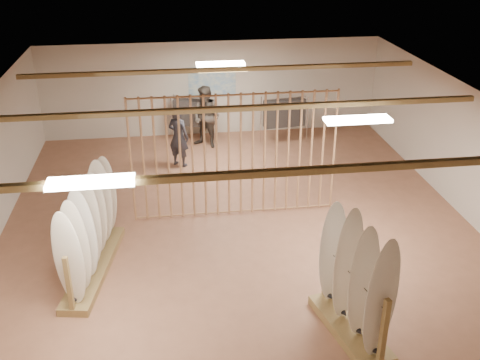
{
  "coord_description": "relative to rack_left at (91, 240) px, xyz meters",
  "views": [
    {
      "loc": [
        -1.42,
        -10.19,
        6.08
      ],
      "look_at": [
        0.0,
        0.0,
        1.2
      ],
      "focal_mm": 42.0,
      "sensor_mm": 36.0,
      "label": 1
    }
  ],
  "objects": [
    {
      "name": "floor",
      "position": [
        2.92,
        1.06,
        -0.66
      ],
      "size": [
        12.0,
        12.0,
        0.0
      ],
      "primitive_type": "plane",
      "color": "#9D674C",
      "rests_on": "ground"
    },
    {
      "name": "ceiling",
      "position": [
        2.92,
        1.06,
        2.14
      ],
      "size": [
        12.0,
        12.0,
        0.0
      ],
      "primitive_type": "plane",
      "rotation": [
        3.14,
        0.0,
        0.0
      ],
      "color": "gray",
      "rests_on": "ground"
    },
    {
      "name": "wall_back",
      "position": [
        2.92,
        7.06,
        0.74
      ],
      "size": [
        12.0,
        0.0,
        12.0
      ],
      "primitive_type": "plane",
      "rotation": [
        1.57,
        0.0,
        0.0
      ],
      "color": "beige",
      "rests_on": "ground"
    },
    {
      "name": "wall_right",
      "position": [
        7.92,
        1.06,
        0.74
      ],
      "size": [
        0.0,
        12.0,
        12.0
      ],
      "primitive_type": "plane",
      "rotation": [
        1.57,
        0.0,
        -1.57
      ],
      "color": "beige",
      "rests_on": "ground"
    },
    {
      "name": "ceiling_slats",
      "position": [
        2.92,
        1.06,
        2.06
      ],
      "size": [
        9.5,
        6.12,
        0.1
      ],
      "primitive_type": "cube",
      "color": "olive",
      "rests_on": "ground"
    },
    {
      "name": "light_panels",
      "position": [
        2.92,
        1.06,
        2.08
      ],
      "size": [
        1.2,
        0.35,
        0.06
      ],
      "primitive_type": "cube",
      "color": "white",
      "rests_on": "ground"
    },
    {
      "name": "bamboo_partition",
      "position": [
        2.92,
        1.86,
        0.74
      ],
      "size": [
        4.45,
        0.05,
        2.78
      ],
      "color": "tan",
      "rests_on": "ground"
    },
    {
      "name": "poster",
      "position": [
        2.92,
        7.04,
        0.94
      ],
      "size": [
        1.4,
        0.03,
        0.9
      ],
      "primitive_type": "cube",
      "color": "#387DC5",
      "rests_on": "ground"
    },
    {
      "name": "rack_left",
      "position": [
        0.0,
        0.0,
        0.0
      ],
      "size": [
        1.0,
        2.81,
        1.93
      ],
      "rotation": [
        0.0,
        0.0,
        -0.17
      ],
      "color": "olive",
      "rests_on": "floor"
    },
    {
      "name": "rack_right",
      "position": [
        4.22,
        -2.35,
        0.05
      ],
      "size": [
        0.95,
        1.89,
        2.1
      ],
      "rotation": [
        0.0,
        0.0,
        0.21
      ],
      "color": "olive",
      "rests_on": "floor"
    },
    {
      "name": "clothing_rack_a",
      "position": [
        2.31,
        6.46,
        0.21
      ],
      "size": [
        1.21,
        0.63,
        1.34
      ],
      "rotation": [
        0.0,
        0.0,
        -0.29
      ],
      "color": "silver",
      "rests_on": "floor"
    },
    {
      "name": "clothing_rack_b",
      "position": [
        4.9,
        5.99,
        0.24
      ],
      "size": [
        1.29,
        0.5,
        1.39
      ],
      "rotation": [
        0.0,
        0.0,
        0.15
      ],
      "color": "silver",
      "rests_on": "floor"
    },
    {
      "name": "shopper_a",
      "position": [
        1.8,
        4.72,
        0.25
      ],
      "size": [
        0.8,
        0.75,
        1.83
      ],
      "primitive_type": "imported",
      "rotation": [
        0.0,
        0.0,
        2.54
      ],
      "color": "#2A2A33",
      "rests_on": "floor"
    },
    {
      "name": "shopper_b",
      "position": [
        2.63,
        5.96,
        0.35
      ],
      "size": [
        1.23,
        1.19,
        2.02
      ],
      "primitive_type": "imported",
      "rotation": [
        0.0,
        0.0,
        -0.64
      ],
      "color": "#332C27",
      "rests_on": "floor"
    }
  ]
}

